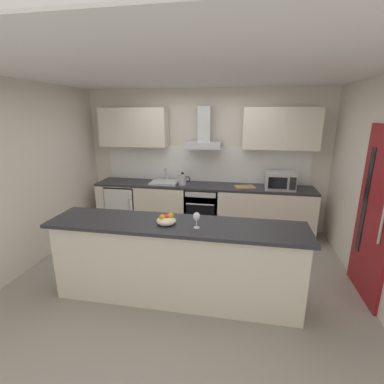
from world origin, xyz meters
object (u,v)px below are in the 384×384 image
(oven, at_px, (202,208))
(sink, at_px, (165,182))
(refrigerator, at_px, (125,205))
(kettle, at_px, (183,179))
(microwave, at_px, (280,181))
(chopping_board, at_px, (245,187))
(range_hood, at_px, (204,135))
(wine_glass, at_px, (197,217))
(fruit_bowl, at_px, (166,220))

(oven, relative_size, sink, 1.60)
(refrigerator, height_order, kettle, kettle)
(oven, height_order, microwave, microwave)
(chopping_board, bearing_deg, kettle, -179.49)
(chopping_board, bearing_deg, oven, 178.19)
(oven, relative_size, microwave, 1.60)
(kettle, bearing_deg, range_hood, 23.96)
(chopping_board, bearing_deg, range_hood, 168.43)
(oven, xyz_separation_m, wine_glass, (0.24, -2.12, 0.63))
(range_hood, xyz_separation_m, chopping_board, (0.75, -0.15, -0.88))
(oven, xyz_separation_m, sink, (-0.72, 0.01, 0.47))
(refrigerator, height_order, wine_glass, wine_glass)
(chopping_board, bearing_deg, sink, 178.65)
(sink, xyz_separation_m, wine_glass, (0.96, -2.13, 0.16))
(kettle, relative_size, fruit_bowl, 1.31)
(sink, bearing_deg, kettle, -7.25)
(oven, height_order, fruit_bowl, fruit_bowl)
(oven, height_order, wine_glass, wine_glass)
(sink, relative_size, kettle, 1.73)
(sink, xyz_separation_m, chopping_board, (1.47, -0.03, -0.02))
(oven, xyz_separation_m, kettle, (-0.37, -0.03, 0.55))
(kettle, bearing_deg, chopping_board, 0.51)
(refrigerator, height_order, microwave, microwave)
(kettle, height_order, range_hood, range_hood)
(refrigerator, bearing_deg, microwave, -0.50)
(range_hood, bearing_deg, fruit_bowl, -92.79)
(sink, bearing_deg, fruit_bowl, -73.65)
(microwave, height_order, range_hood, range_hood)
(refrigerator, relative_size, fruit_bowl, 3.86)
(range_hood, distance_m, chopping_board, 1.16)
(kettle, bearing_deg, oven, 5.24)
(microwave, bearing_deg, wine_glass, -117.65)
(oven, distance_m, refrigerator, 1.53)
(sink, bearing_deg, oven, -0.88)
(oven, xyz_separation_m, range_hood, (0.00, 0.13, 1.33))
(kettle, bearing_deg, sink, 172.75)
(microwave, height_order, fruit_bowl, microwave)
(oven, xyz_separation_m, refrigerator, (-1.53, -0.00, -0.03))
(kettle, bearing_deg, microwave, 0.20)
(sink, xyz_separation_m, fruit_bowl, (0.61, -2.08, 0.09))
(kettle, distance_m, fruit_bowl, 2.05)
(wine_glass, height_order, fruit_bowl, wine_glass)
(oven, xyz_separation_m, chopping_board, (0.75, -0.02, 0.45))
(sink, xyz_separation_m, range_hood, (0.72, 0.12, 0.86))
(oven, bearing_deg, refrigerator, -179.90)
(sink, bearing_deg, range_hood, 9.37)
(oven, height_order, chopping_board, chopping_board)
(microwave, bearing_deg, chopping_board, 179.59)
(refrigerator, distance_m, chopping_board, 2.33)
(wine_glass, bearing_deg, fruit_bowl, 171.53)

